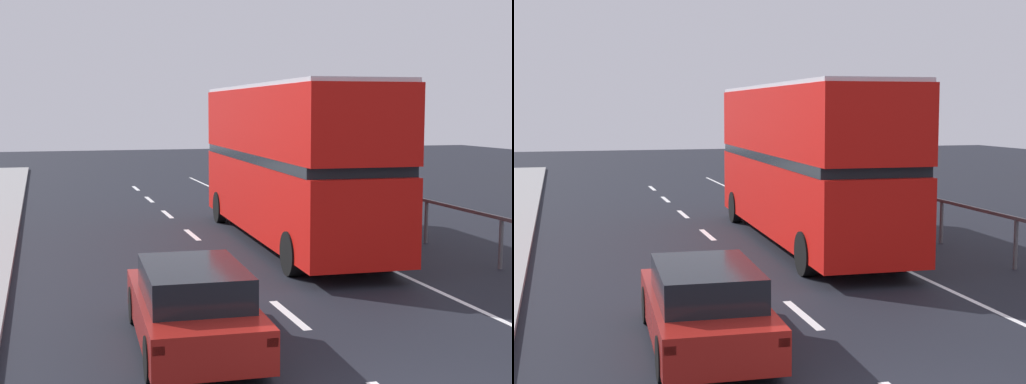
{
  "view_description": "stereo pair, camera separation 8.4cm",
  "coord_description": "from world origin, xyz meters",
  "views": [
    {
      "loc": [
        -4.25,
        -7.6,
        3.72
      ],
      "look_at": [
        -0.03,
        7.0,
        2.02
      ],
      "focal_mm": 52.51,
      "sensor_mm": 36.0,
      "label": 1
    },
    {
      "loc": [
        -4.17,
        -7.62,
        3.72
      ],
      "look_at": [
        -0.03,
        7.0,
        2.02
      ],
      "focal_mm": 52.51,
      "sensor_mm": 36.0,
      "label": 2
    }
  ],
  "objects": [
    {
      "name": "hatchback_car_near",
      "position": [
        -2.04,
        3.66,
        0.64
      ],
      "size": [
        1.9,
        4.37,
        1.32
      ],
      "rotation": [
        0.0,
        0.0,
        -0.04
      ],
      "color": "maroon",
      "rests_on": "ground"
    },
    {
      "name": "bridge_side_railing",
      "position": [
        5.97,
        9.0,
        0.98
      ],
      "size": [
        0.1,
        42.0,
        1.23
      ],
      "color": "#555255",
      "rests_on": "ground"
    },
    {
      "name": "double_decker_bus_red",
      "position": [
        2.34,
        11.88,
        2.33
      ],
      "size": [
        2.86,
        11.23,
        4.36
      ],
      "rotation": [
        0.0,
        0.0,
        -0.04
      ],
      "color": "red",
      "rests_on": "ground"
    },
    {
      "name": "lane_paint_markings",
      "position": [
        2.21,
        8.33,
        0.0
      ],
      "size": [
        3.63,
        46.0,
        0.01
      ],
      "color": "silver",
      "rests_on": "ground"
    }
  ]
}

